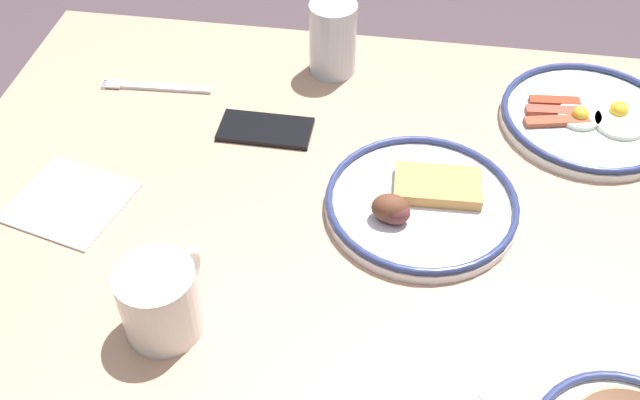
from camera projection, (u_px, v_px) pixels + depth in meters
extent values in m
cube|color=tan|center=(313.00, 242.00, 1.02)|extent=(1.11, 0.98, 0.05)
cylinder|color=#A07A62|center=(564.00, 247.00, 1.50)|extent=(0.05, 0.05, 0.68)
cylinder|color=#A07A62|center=(137.00, 199.00, 1.60)|extent=(0.05, 0.05, 0.68)
cylinder|color=white|center=(421.00, 206.00, 1.03)|extent=(0.27, 0.27, 0.01)
torus|color=navy|center=(422.00, 200.00, 1.02)|extent=(0.27, 0.27, 0.01)
cube|color=tan|center=(438.00, 186.00, 1.03)|extent=(0.12, 0.08, 0.02)
ellipsoid|color=brown|center=(390.00, 208.00, 0.99)|extent=(0.05, 0.04, 0.04)
ellipsoid|color=brown|center=(386.00, 210.00, 0.99)|extent=(0.04, 0.03, 0.03)
ellipsoid|color=brown|center=(394.00, 212.00, 0.99)|extent=(0.04, 0.03, 0.03)
cylinder|color=white|center=(588.00, 120.00, 1.16)|extent=(0.27, 0.27, 0.01)
torus|color=navy|center=(590.00, 114.00, 1.15)|extent=(0.27, 0.27, 0.01)
cylinder|color=white|center=(620.00, 123.00, 1.14)|extent=(0.08, 0.08, 0.01)
sphere|color=yellow|center=(619.00, 110.00, 1.15)|extent=(0.03, 0.03, 0.03)
cylinder|color=white|center=(579.00, 116.00, 1.15)|extent=(0.07, 0.07, 0.01)
sphere|color=yellow|center=(580.00, 114.00, 1.14)|extent=(0.03, 0.03, 0.03)
cube|color=#A5331C|center=(555.00, 101.00, 1.18)|extent=(0.08, 0.03, 0.01)
cube|color=#A64431|center=(556.00, 111.00, 1.16)|extent=(0.09, 0.03, 0.01)
cube|color=#A2442C|center=(557.00, 121.00, 1.14)|extent=(0.10, 0.04, 0.01)
cylinder|color=white|center=(160.00, 301.00, 0.86)|extent=(0.09, 0.09, 0.10)
torus|color=white|center=(183.00, 274.00, 0.89)|extent=(0.03, 0.07, 0.07)
cylinder|color=brown|center=(155.00, 284.00, 0.84)|extent=(0.08, 0.08, 0.01)
cylinder|color=silver|center=(333.00, 38.00, 1.22)|extent=(0.08, 0.08, 0.12)
cylinder|color=black|center=(333.00, 48.00, 1.24)|extent=(0.07, 0.07, 0.08)
cube|color=black|center=(266.00, 129.00, 1.15)|extent=(0.14, 0.07, 0.01)
cube|color=white|center=(69.00, 203.00, 1.04)|extent=(0.18, 0.17, 0.00)
cube|color=silver|center=(159.00, 87.00, 1.23)|extent=(0.18, 0.02, 0.01)
cube|color=silver|center=(113.00, 81.00, 1.24)|extent=(0.03, 0.00, 0.00)
cube|color=silver|center=(112.00, 83.00, 1.24)|extent=(0.03, 0.00, 0.00)
cube|color=silver|center=(111.00, 85.00, 1.23)|extent=(0.03, 0.00, 0.00)
cube|color=silver|center=(110.00, 87.00, 1.23)|extent=(0.03, 0.00, 0.00)
ellipsoid|color=silver|center=(495.00, 395.00, 0.82)|extent=(0.04, 0.03, 0.01)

